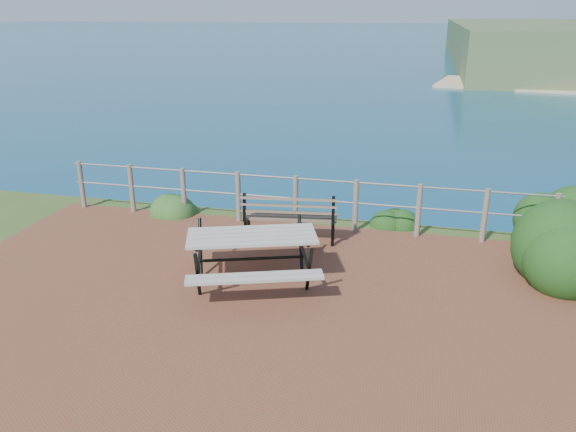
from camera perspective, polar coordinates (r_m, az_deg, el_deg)
ground at (r=7.98m, az=-4.71°, el=-9.54°), size 10.00×7.00×0.12m
ocean at (r=206.61m, az=13.76°, el=18.53°), size 1200.00×1200.00×0.00m
safety_railing at (r=10.71m, az=0.78°, el=1.80°), size 9.40×0.10×1.00m
picnic_table at (r=8.45m, az=-3.65°, el=-3.86°), size 2.06×1.58×0.80m
park_bench at (r=9.97m, az=0.19°, el=0.68°), size 1.72×0.64×0.95m
shrub_right_edge at (r=11.21m, az=25.37°, el=-2.48°), size 1.19×1.19×1.69m
shrub_lip_west at (r=12.03m, az=-11.42°, el=0.59°), size 0.88×0.88×0.67m
shrub_lip_east at (r=11.31m, az=10.78°, el=-0.63°), size 0.75×0.75×0.48m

